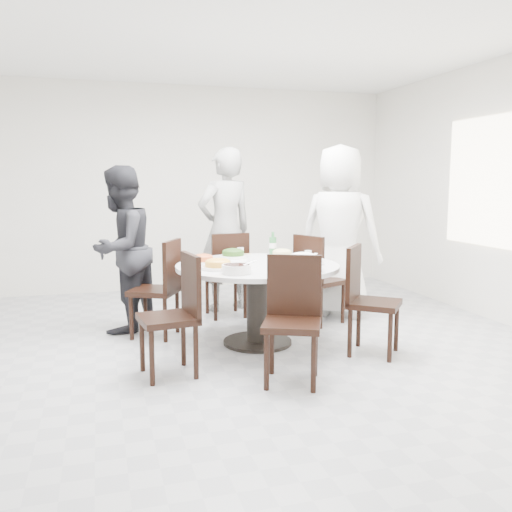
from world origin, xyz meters
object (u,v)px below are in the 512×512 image
object	(u,v)px
dining_table	(258,304)
chair_n	(226,274)
chair_s	(292,321)
chair_sw	(168,316)
diner_middle	(225,230)
chair_ne	(321,279)
chair_nw	(154,288)
rice_bowl	(303,264)
chair_se	(374,301)
beverage_bottle	(273,244)
diner_left	(121,249)
soup_bowl	(236,269)
diner_right	(340,231)

from	to	relation	value
dining_table	chair_n	size ratio (longest dim) A/B	1.58
dining_table	chair_s	distance (m)	1.03
chair_sw	diner_middle	size ratio (longest dim) A/B	0.50
chair_ne	chair_n	bearing A→B (deg)	34.45
chair_nw	rice_bowl	world-z (taller)	chair_nw
chair_n	diner_middle	world-z (taller)	diner_middle
chair_se	rice_bowl	bearing A→B (deg)	118.29
chair_nw	beverage_bottle	world-z (taller)	beverage_bottle
chair_ne	diner_left	distance (m)	2.09
chair_n	beverage_bottle	distance (m)	0.81
chair_ne	rice_bowl	xyz separation A→B (m)	(-0.59, -0.99, 0.33)
chair_ne	chair_se	xyz separation A→B (m)	(0.03, -1.11, 0.00)
chair_nw	chair_se	size ratio (longest dim) A/B	1.00
chair_se	diner_middle	xyz separation A→B (m)	(-0.87, 1.99, 0.47)
chair_s	soup_bowl	size ratio (longest dim) A/B	3.89
chair_nw	chair_sw	distance (m)	1.11
diner_right	rice_bowl	world-z (taller)	diner_right
soup_bowl	chair_n	bearing A→B (deg)	80.34
chair_nw	chair_s	distance (m)	1.76
diner_right	chair_se	bearing A→B (deg)	121.41
chair_n	chair_se	world-z (taller)	same
chair_nw	chair_sw	size ratio (longest dim) A/B	1.00
chair_ne	chair_s	xyz separation A→B (m)	(-0.89, -1.56, 0.00)
rice_bowl	chair_nw	bearing A→B (deg)	140.12
chair_sw	rice_bowl	xyz separation A→B (m)	(1.17, 0.14, 0.33)
chair_n	beverage_bottle	xyz separation A→B (m)	(0.35, -0.62, 0.40)
soup_bowl	chair_nw	bearing A→B (deg)	122.07
chair_nw	diner_right	bearing A→B (deg)	124.95
diner_right	beverage_bottle	bearing A→B (deg)	62.33
chair_se	diner_left	distance (m)	2.53
chair_s	diner_right	bearing A→B (deg)	80.43
chair_se	diner_right	bearing A→B (deg)	27.27
dining_table	chair_ne	size ratio (longest dim) A/B	1.58
diner_middle	beverage_bottle	distance (m)	0.96
chair_sw	chair_s	xyz separation A→B (m)	(0.87, -0.43, 0.00)
chair_n	diner_left	distance (m)	1.23
chair_sw	soup_bowl	size ratio (longest dim) A/B	3.89
diner_left	soup_bowl	world-z (taller)	diner_left
soup_bowl	chair_s	bearing A→B (deg)	-65.44
soup_bowl	diner_left	bearing A→B (deg)	125.19
chair_nw	chair_sw	xyz separation A→B (m)	(-0.01, -1.11, 0.00)
chair_ne	diner_left	world-z (taller)	diner_left
chair_s	diner_right	world-z (taller)	diner_right
dining_table	chair_s	bearing A→B (deg)	-91.94
chair_sw	diner_right	distance (m)	2.55
chair_ne	diner_left	xyz separation A→B (m)	(-2.04, 0.29, 0.36)
chair_s	diner_middle	size ratio (longest dim) A/B	0.50
chair_ne	chair_sw	bearing A→B (deg)	99.42
dining_table	chair_se	world-z (taller)	chair_se
chair_nw	dining_table	bearing A→B (deg)	87.88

